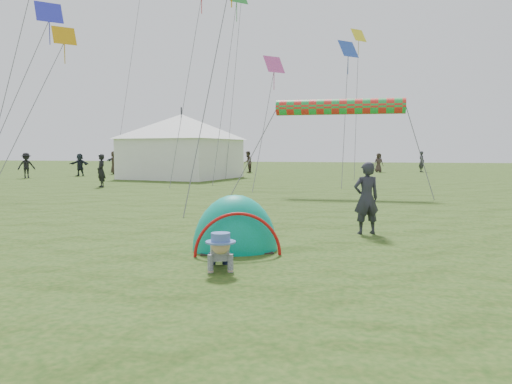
% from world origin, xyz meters
% --- Properties ---
extents(ground, '(140.00, 140.00, 0.00)m').
position_xyz_m(ground, '(0.00, 0.00, 0.00)').
color(ground, '#183E0F').
extents(crawling_toddler, '(0.82, 0.97, 0.63)m').
position_xyz_m(crawling_toddler, '(-0.27, -0.03, 0.32)').
color(crawling_toddler, black).
rests_on(crawling_toddler, ground).
extents(popup_tent, '(1.92, 1.76, 2.04)m').
position_xyz_m(popup_tent, '(-0.46, 1.56, 0.00)').
color(popup_tent, '#03925A').
rests_on(popup_tent, ground).
extents(standing_adult, '(0.68, 0.58, 1.58)m').
position_xyz_m(standing_adult, '(1.89, 3.86, 0.79)').
color(standing_adult, '#272731').
rests_on(standing_adult, ground).
extents(event_marquee, '(7.61, 7.61, 4.48)m').
position_xyz_m(event_marquee, '(-10.09, 23.66, 2.24)').
color(event_marquee, white).
rests_on(event_marquee, ground).
extents(crowd_person_0, '(0.61, 0.74, 1.75)m').
position_xyz_m(crowd_person_0, '(6.21, 36.56, 0.88)').
color(crowd_person_0, '#2C2C32').
rests_on(crowd_person_0, ground).
extents(crowd_person_2, '(1.00, 0.97, 1.68)m').
position_xyz_m(crowd_person_2, '(-17.99, 32.59, 0.84)').
color(crowd_person_2, '#1B2A34').
rests_on(crowd_person_2, ground).
extents(crowd_person_3, '(1.20, 1.20, 1.67)m').
position_xyz_m(crowd_person_3, '(-20.04, 21.33, 0.83)').
color(crowd_person_3, black).
rests_on(crowd_person_3, ground).
extents(crowd_person_4, '(0.92, 0.78, 1.60)m').
position_xyz_m(crowd_person_4, '(2.70, 35.57, 0.80)').
color(crowd_person_4, '#3A2D29').
rests_on(crowd_person_4, ground).
extents(crowd_person_5, '(1.50, 0.51, 1.61)m').
position_xyz_m(crowd_person_5, '(-18.15, 24.55, 0.80)').
color(crowd_person_5, black).
rests_on(crowd_person_5, ground).
extents(crowd_person_7, '(0.68, 0.87, 1.75)m').
position_xyz_m(crowd_person_7, '(-7.76, 32.37, 0.88)').
color(crowd_person_7, '#43372F').
rests_on(crowd_person_7, ground).
extents(crowd_person_9, '(1.15, 0.78, 1.64)m').
position_xyz_m(crowd_person_9, '(-8.68, 31.96, 0.82)').
color(crowd_person_9, '#2C2A34').
rests_on(crowd_person_9, ground).
extents(crowd_person_10, '(0.82, 1.00, 1.77)m').
position_xyz_m(crowd_person_10, '(-17.28, 27.88, 0.88)').
color(crowd_person_10, '#2C231B').
rests_on(crowd_person_10, ground).
extents(crowd_person_11, '(1.72, 0.76, 1.80)m').
position_xyz_m(crowd_person_11, '(-19.05, 31.36, 0.90)').
color(crowd_person_11, '#2C3542').
rests_on(crowd_person_11, ground).
extents(crowd_person_12, '(0.71, 0.69, 1.65)m').
position_xyz_m(crowd_person_12, '(-11.04, 15.14, 0.82)').
color(crowd_person_12, black).
rests_on(crowd_person_12, ground).
extents(rainbow_tube_kite, '(5.22, 0.64, 0.64)m').
position_xyz_m(rainbow_tube_kite, '(0.70, 13.64, 3.61)').
color(rainbow_tube_kite, red).
extents(diamond_kite_2, '(1.03, 1.03, 0.84)m').
position_xyz_m(diamond_kite_2, '(-11.24, 12.67, 6.85)').
color(diamond_kite_2, '#E29F0E').
extents(diamond_kite_4, '(1.19, 1.19, 0.98)m').
position_xyz_m(diamond_kite_4, '(0.66, 21.75, 7.51)').
color(diamond_kite_4, blue).
extents(diamond_kite_5, '(1.12, 1.12, 0.91)m').
position_xyz_m(diamond_kite_5, '(-3.02, 18.80, 6.31)').
color(diamond_kite_5, '#DB4FA5').
extents(diamond_kite_8, '(1.12, 1.12, 0.92)m').
position_xyz_m(diamond_kite_8, '(1.06, 28.40, 9.70)').
color(diamond_kite_8, yellow).
extents(diamond_kite_10, '(1.22, 1.22, 0.99)m').
position_xyz_m(diamond_kite_10, '(-12.19, 13.02, 8.00)').
color(diamond_kite_10, '#3034DD').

